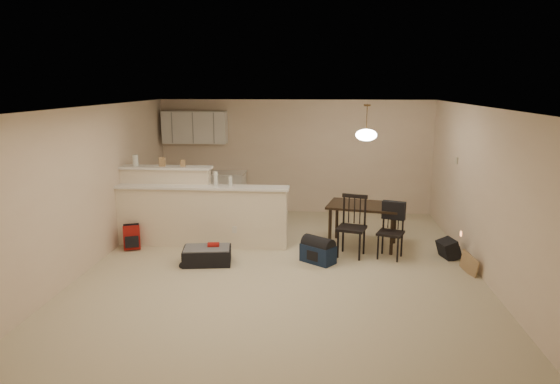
# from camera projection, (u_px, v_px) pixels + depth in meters

# --- Properties ---
(room) EXTENTS (7.00, 7.02, 2.50)m
(room) POSITION_uv_depth(u_px,v_px,m) (283.00, 189.00, 7.66)
(room) COLOR beige
(room) RESTS_ON ground
(breakfast_bar) EXTENTS (3.08, 0.58, 1.39)m
(breakfast_bar) POSITION_uv_depth(u_px,v_px,m) (189.00, 211.00, 8.89)
(breakfast_bar) COLOR beige
(breakfast_bar) RESTS_ON ground
(upper_cabinets) EXTENTS (1.40, 0.34, 0.70)m
(upper_cabinets) POSITION_uv_depth(u_px,v_px,m) (195.00, 127.00, 10.93)
(upper_cabinets) COLOR white
(upper_cabinets) RESTS_ON room
(kitchen_counter) EXTENTS (1.80, 0.60, 0.90)m
(kitchen_counter) POSITION_uv_depth(u_px,v_px,m) (205.00, 193.00, 11.10)
(kitchen_counter) COLOR white
(kitchen_counter) RESTS_ON ground
(thermostat) EXTENTS (0.02, 0.12, 0.12)m
(thermostat) POSITION_uv_depth(u_px,v_px,m) (457.00, 160.00, 8.87)
(thermostat) COLOR beige
(thermostat) RESTS_ON room
(jar) EXTENTS (0.10, 0.10, 0.20)m
(jar) POSITION_uv_depth(u_px,v_px,m) (135.00, 160.00, 8.92)
(jar) COLOR silver
(jar) RESTS_ON breakfast_bar
(cereal_box) EXTENTS (0.10, 0.07, 0.16)m
(cereal_box) POSITION_uv_depth(u_px,v_px,m) (162.00, 162.00, 8.89)
(cereal_box) COLOR #A58155
(cereal_box) RESTS_ON breakfast_bar
(small_box) EXTENTS (0.08, 0.06, 0.12)m
(small_box) POSITION_uv_depth(u_px,v_px,m) (183.00, 163.00, 8.86)
(small_box) COLOR #A58155
(small_box) RESTS_ON breakfast_bar
(bottle_a) EXTENTS (0.07, 0.07, 0.26)m
(bottle_a) POSITION_uv_depth(u_px,v_px,m) (216.00, 179.00, 8.64)
(bottle_a) COLOR silver
(bottle_a) RESTS_ON breakfast_bar
(bottle_b) EXTENTS (0.06, 0.06, 0.18)m
(bottle_b) POSITION_uv_depth(u_px,v_px,m) (230.00, 181.00, 8.63)
(bottle_b) COLOR silver
(bottle_b) RESTS_ON breakfast_bar
(dining_table) EXTENTS (1.36, 1.05, 0.76)m
(dining_table) POSITION_uv_depth(u_px,v_px,m) (363.00, 210.00, 8.76)
(dining_table) COLOR black
(dining_table) RESTS_ON ground
(pendant_lamp) EXTENTS (0.36, 0.36, 0.62)m
(pendant_lamp) POSITION_uv_depth(u_px,v_px,m) (366.00, 134.00, 8.48)
(pendant_lamp) COLOR brown
(pendant_lamp) RESTS_ON room
(dining_chair_near) EXTENTS (0.55, 0.54, 1.02)m
(dining_chair_near) POSITION_uv_depth(u_px,v_px,m) (352.00, 227.00, 8.28)
(dining_chair_near) COLOR black
(dining_chair_near) RESTS_ON ground
(dining_chair_far) EXTENTS (0.51, 0.50, 0.91)m
(dining_chair_far) POSITION_uv_depth(u_px,v_px,m) (391.00, 232.00, 8.19)
(dining_chair_far) COLOR black
(dining_chair_far) RESTS_ON ground
(suitcase) EXTENTS (0.82, 0.59, 0.26)m
(suitcase) POSITION_uv_depth(u_px,v_px,m) (207.00, 256.00, 8.01)
(suitcase) COLOR black
(suitcase) RESTS_ON ground
(red_backpack) EXTENTS (0.32, 0.26, 0.42)m
(red_backpack) POSITION_uv_depth(u_px,v_px,m) (132.00, 237.00, 8.69)
(red_backpack) COLOR maroon
(red_backpack) RESTS_ON ground
(navy_duffel) EXTENTS (0.61, 0.56, 0.30)m
(navy_duffel) POSITION_uv_depth(u_px,v_px,m) (318.00, 254.00, 8.05)
(navy_duffel) COLOR #13223C
(navy_duffel) RESTS_ON ground
(black_daypack) EXTENTS (0.32, 0.39, 0.30)m
(black_daypack) POSITION_uv_depth(u_px,v_px,m) (448.00, 249.00, 8.26)
(black_daypack) COLOR black
(black_daypack) RESTS_ON ground
(cardboard_sheet) EXTENTS (0.15, 0.39, 0.31)m
(cardboard_sheet) POSITION_uv_depth(u_px,v_px,m) (469.00, 264.00, 7.55)
(cardboard_sheet) COLOR #A58155
(cardboard_sheet) RESTS_ON ground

